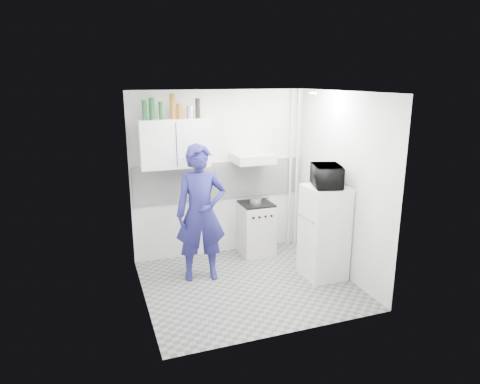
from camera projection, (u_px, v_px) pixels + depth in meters
name	position (u px, v px, depth m)	size (l,w,h in m)	color
floor	(248.00, 284.00, 5.92)	(2.80, 2.80, 0.00)	gray
ceiling	(249.00, 92.00, 5.25)	(2.80, 2.80, 0.00)	white
wall_back	(221.00, 174.00, 6.72)	(2.80, 2.80, 0.00)	white
wall_left	(140.00, 204.00, 5.13)	(2.60, 2.60, 0.00)	white
wall_right	(341.00, 185.00, 6.04)	(2.60, 2.60, 0.00)	white
person	(201.00, 213.00, 5.89)	(0.70, 0.46, 1.92)	navy
stove	(256.00, 229.00, 6.89)	(0.51, 0.51, 0.82)	beige
fridge	(324.00, 232.00, 6.01)	(0.55, 0.55, 1.33)	white
stove_top	(256.00, 204.00, 6.78)	(0.49, 0.49, 0.03)	black
saucepan	(256.00, 201.00, 6.70)	(0.18, 0.18, 0.10)	silver
microwave	(327.00, 176.00, 5.80)	(0.36, 0.54, 0.30)	black
bottle_a	(144.00, 110.00, 5.92)	(0.06, 0.06, 0.27)	#144C1E
bottle_b	(152.00, 109.00, 5.95)	(0.08, 0.08, 0.30)	#144C1E
bottle_c	(161.00, 110.00, 6.00)	(0.06, 0.06, 0.25)	#144C1E
bottle_d	(173.00, 106.00, 6.04)	(0.08, 0.08, 0.35)	brown
canister_a	(180.00, 111.00, 6.09)	(0.08, 0.08, 0.21)	brown
canister_b	(190.00, 112.00, 6.15)	(0.10, 0.10, 0.18)	silver
bottle_e	(198.00, 108.00, 6.17)	(0.07, 0.07, 0.28)	black
upper_cabinet	(174.00, 143.00, 6.18)	(1.00, 0.35, 0.70)	white
range_hood	(253.00, 158.00, 6.57)	(0.60, 0.50, 0.14)	beige
backsplash	(221.00, 181.00, 6.74)	(2.74, 0.03, 0.60)	white
pipe_a	(297.00, 169.00, 7.07)	(0.05, 0.05, 2.60)	beige
pipe_b	(290.00, 170.00, 7.03)	(0.04, 0.04, 2.60)	beige
ceiling_spot_fixture	(313.00, 93.00, 5.76)	(0.10, 0.10, 0.02)	white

